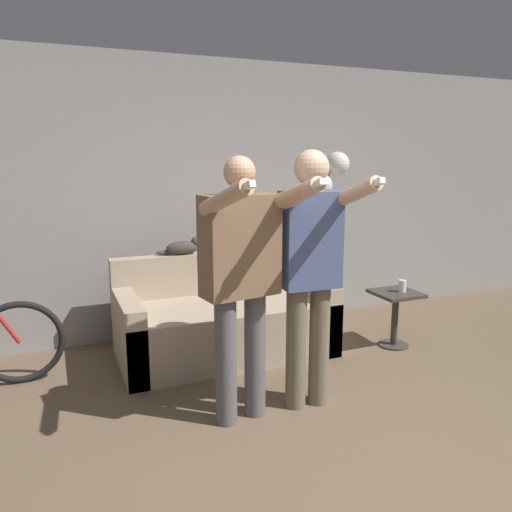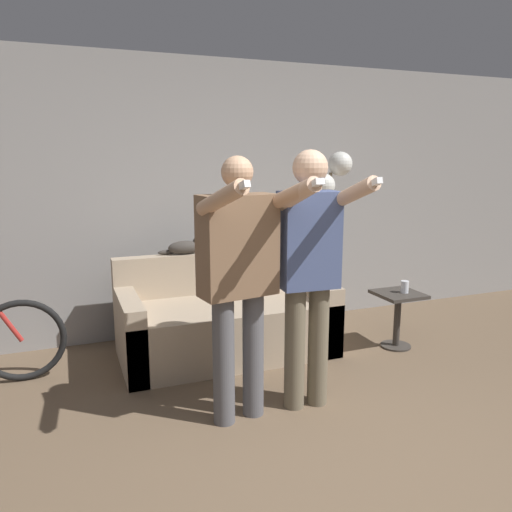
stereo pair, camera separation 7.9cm
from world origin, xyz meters
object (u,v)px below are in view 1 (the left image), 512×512
person_right (311,263)px  floor_lamp (328,186)px  cat (184,247)px  side_table (395,308)px  cup (402,286)px  person_left (242,271)px  couch (224,322)px

person_right → floor_lamp: bearing=59.4°
cat → side_table: (1.74, -0.78, -0.55)m
side_table → cup: size_ratio=4.75×
cat → side_table: cat is taller
person_left → side_table: person_left is taller
cat → cup: cat is taller
couch → floor_lamp: 1.63m
couch → floor_lamp: floor_lamp is taller
cat → floor_lamp: bearing=-4.5°
person_left → cat: (0.01, 1.46, -0.09)m
person_left → person_right: 0.49m
floor_lamp → cup: (0.38, -0.68, -0.86)m
cat → cup: (1.79, -0.80, -0.35)m
person_right → floor_lamp: (0.92, 1.35, 0.41)m
person_right → floor_lamp: 1.69m
person_right → cat: 1.54m
couch → cat: size_ratio=4.41×
cat → side_table: 1.98m
side_table → cup: cup is taller
side_table → cup: 0.21m
person_left → person_right: person_right is taller
floor_lamp → cup: bearing=-60.7°
person_left → floor_lamp: 2.00m
couch → cup: couch is taller
person_left → side_table: size_ratio=3.35×
floor_lamp → cup: size_ratio=16.30×
cat → side_table: bearing=-24.1°
couch → person_right: 1.35m
couch → side_table: 1.55m
person_right → side_table: bearing=32.3°
person_right → side_table: 1.58m
person_left → person_right: bearing=-9.2°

